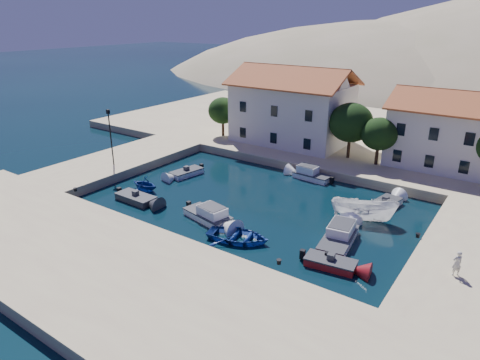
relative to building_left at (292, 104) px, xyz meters
name	(u,v)px	position (x,y,z in m)	size (l,w,h in m)	color
ground	(183,247)	(6.00, -28.00, -5.94)	(400.00, 400.00, 0.00)	black
quay_south	(120,279)	(6.00, -34.00, -5.44)	(52.00, 12.00, 1.00)	tan
quay_west	(119,162)	(-13.00, -18.00, -5.44)	(8.00, 20.00, 1.00)	tan
quay_north	(374,137)	(8.00, 10.00, -5.44)	(80.00, 36.00, 1.00)	tan
building_left	(292,104)	(0.00, 0.00, 0.00)	(14.70, 9.45, 9.70)	silver
building_mid	(442,127)	(18.00, 1.00, -0.71)	(10.50, 8.40, 8.30)	silver
trees	(363,128)	(10.51, -2.54, -1.10)	(37.30, 5.30, 6.45)	#382314
lamppost	(110,132)	(-11.50, -20.00, -1.18)	(0.35, 0.25, 6.22)	black
bollards	(241,225)	(8.80, -24.13, -4.79)	(29.36, 9.56, 0.30)	black
motorboat_grey_sw	(136,198)	(-3.60, -23.99, -5.64)	(4.13, 1.88, 1.25)	#38393D
cabin_cruiser_south	(208,214)	(4.51, -23.11, -5.46)	(4.96, 2.91, 1.60)	white
rowboat_south	(238,240)	(8.83, -24.66, -5.94)	(3.58, 5.02, 1.04)	navy
motorboat_red_se	(330,263)	(16.39, -24.04, -5.64)	(3.73, 2.05, 1.25)	maroon
cabin_cruiser_east	(338,238)	(15.51, -20.57, -5.46)	(2.81, 5.45, 1.60)	white
boat_east	(363,220)	(15.69, -15.57, -5.94)	(2.11, 5.62, 2.17)	white
motorboat_white_ne	(385,204)	(16.37, -11.71, -5.64)	(2.39, 3.97, 1.25)	white
rowboat_west	(145,190)	(-4.95, -21.55, -5.94)	(2.68, 3.10, 1.63)	navy
motorboat_white_west	(187,173)	(-4.36, -15.88, -5.64)	(2.25, 3.94, 1.25)	white
cabin_cruiser_north	(312,175)	(7.59, -9.00, -5.46)	(4.18, 2.03, 1.60)	white
pedestrian	(457,263)	(23.93, -21.83, -4.06)	(0.64, 0.42, 1.75)	beige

